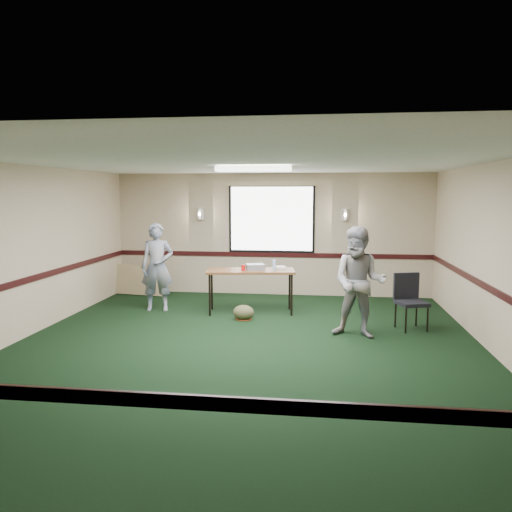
# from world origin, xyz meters

# --- Properties ---
(ground) EXTENTS (8.00, 8.00, 0.00)m
(ground) POSITION_xyz_m (0.00, 0.00, 0.00)
(ground) COLOR black
(ground) RESTS_ON ground
(room_shell) EXTENTS (8.00, 8.02, 8.00)m
(room_shell) POSITION_xyz_m (0.00, 2.12, 1.58)
(room_shell) COLOR tan
(room_shell) RESTS_ON ground
(folding_table) EXTENTS (1.72, 0.88, 0.82)m
(folding_table) POSITION_xyz_m (-0.22, 2.21, 0.76)
(folding_table) COLOR #552918
(folding_table) RESTS_ON ground
(projector) EXTENTS (0.40, 0.37, 0.11)m
(projector) POSITION_xyz_m (-0.13, 2.20, 0.88)
(projector) COLOR gray
(projector) RESTS_ON folding_table
(game_console) EXTENTS (0.24, 0.22, 0.05)m
(game_console) POSITION_xyz_m (0.32, 2.41, 0.85)
(game_console) COLOR white
(game_console) RESTS_ON folding_table
(red_cup) EXTENTS (0.07, 0.07, 0.11)m
(red_cup) POSITION_xyz_m (-0.34, 2.09, 0.88)
(red_cup) COLOR red
(red_cup) RESTS_ON folding_table
(water_bottle) EXTENTS (0.06, 0.06, 0.19)m
(water_bottle) POSITION_xyz_m (0.23, 2.22, 0.92)
(water_bottle) COLOR #97C0F8
(water_bottle) RESTS_ON folding_table
(duffel_bag) EXTENTS (0.46, 0.40, 0.27)m
(duffel_bag) POSITION_xyz_m (-0.27, 1.64, 0.13)
(duffel_bag) COLOR #444326
(duffel_bag) RESTS_ON ground
(cable_coil) EXTENTS (0.39, 0.39, 0.02)m
(cable_coil) POSITION_xyz_m (-0.27, 1.68, 0.01)
(cable_coil) COLOR #C54118
(cable_coil) RESTS_ON ground
(folded_table) EXTENTS (1.32, 0.40, 0.67)m
(folded_table) POSITION_xyz_m (-3.00, 3.60, 0.33)
(folded_table) COLOR tan
(folded_table) RESTS_ON ground
(conference_chair) EXTENTS (0.57, 0.58, 0.92)m
(conference_chair) POSITION_xyz_m (2.57, 1.44, 0.54)
(conference_chair) COLOR black
(conference_chair) RESTS_ON ground
(person_left) EXTENTS (0.69, 0.52, 1.70)m
(person_left) POSITION_xyz_m (-2.03, 2.18, 0.85)
(person_left) COLOR #40548C
(person_left) RESTS_ON ground
(person_right) EXTENTS (0.98, 0.84, 1.74)m
(person_right) POSITION_xyz_m (1.69, 0.81, 0.87)
(person_right) COLOR #7187B0
(person_right) RESTS_ON ground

